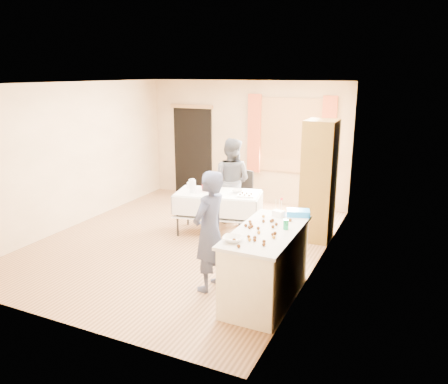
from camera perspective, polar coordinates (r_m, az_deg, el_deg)
The scene contains 29 objects.
floor at distance 7.46m, azimuth -5.27°, elevation -6.48°, with size 4.50×5.50×0.02m, color #9E7047.
ceiling at distance 6.93m, azimuth -5.81°, elevation 14.06°, with size 4.50×5.50×0.02m, color white.
wall_back at distance 9.52m, azimuth 2.89°, elevation 6.56°, with size 4.50×0.02×2.60m, color tan.
wall_front at distance 4.98m, azimuth -21.70°, elevation -2.83°, with size 4.50×0.02×2.60m, color tan.
wall_left at distance 8.43m, azimuth -18.97°, elevation 4.58°, with size 0.02×5.50×2.60m, color tan.
wall_right at distance 6.27m, azimuth 12.63°, elevation 1.54°, with size 0.02×5.50×2.60m, color tan.
window_frame at distance 9.13m, azimuth 8.68°, elevation 7.29°, with size 1.32×0.06×1.52m, color olive.
window_pane at distance 9.12m, azimuth 8.66°, elevation 7.28°, with size 1.20×0.02×1.40m, color white.
curtain_left at distance 9.33m, azimuth 3.96°, elevation 7.60°, with size 0.28×0.06×1.65m, color #B14927.
curtain_right at distance 8.90m, azimuth 13.44°, elevation 6.84°, with size 0.28×0.06×1.65m, color #B14927.
doorway at distance 10.10m, azimuth -4.08°, elevation 5.32°, with size 0.95×0.04×2.00m, color black.
door_lintel at distance 9.94m, azimuth -4.28°, elevation 11.09°, with size 1.05×0.06×0.08m, color olive.
cabinet at distance 7.42m, azimuth 12.28°, elevation 1.40°, with size 0.50×0.60×2.02m, color brown.
counter at distance 5.52m, azimuth 5.49°, elevation -9.40°, with size 0.73×1.54×0.91m.
party_table at distance 7.65m, azimuth -0.76°, elevation -2.23°, with size 1.59×1.04×0.75m.
chair at distance 8.52m, azimuth 2.11°, elevation -1.57°, with size 0.46×0.46×0.93m.
girl at distance 5.61m, azimuth -1.91°, elevation -5.17°, with size 0.46×0.63×1.59m, color #282D49.
woman at distance 8.17m, azimuth 0.92°, elevation 1.50°, with size 0.78×0.61×1.60m, color black.
soda_can at distance 5.37m, azimuth 8.09°, elevation -4.24°, with size 0.07×0.07×0.12m, color #16894C.
mixing_bowl at distance 4.97m, azimuth 1.14°, elevation -6.15°, with size 0.26×0.26×0.06m, color white.
foam_block at distance 5.84m, azimuth 7.13°, elevation -2.79°, with size 0.15×0.10×0.08m, color white.
blue_basket at distance 5.91m, azimuth 9.66°, elevation -2.70°, with size 0.30×0.20×0.08m, color #1C84F2.
pitcher at distance 7.54m, azimuth -4.11°, elevation 0.74°, with size 0.11×0.11×0.22m, color silver.
cup_red at distance 7.63m, azimuth -2.42°, elevation 0.54°, with size 0.17×0.17×0.12m, color red.
cup_rainbow at distance 7.41m, azimuth -1.66°, elevation 0.03°, with size 0.15×0.15×0.10m, color red.
small_bowl at distance 7.55m, azimuth 1.73°, elevation 0.16°, with size 0.22×0.22×0.06m, color white.
pastry_tray at distance 7.34m, azimuth 2.84°, elevation -0.46°, with size 0.28×0.20×0.02m, color white.
bottle at distance 7.84m, azimuth -4.54°, elevation 1.09°, with size 0.08×0.08×0.16m, color white.
cake_balls at distance 5.27m, azimuth 4.62°, elevation -5.00°, with size 0.49×1.12×0.04m.
Camera 1 is at (3.51, -5.97, 2.77)m, focal length 35.00 mm.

